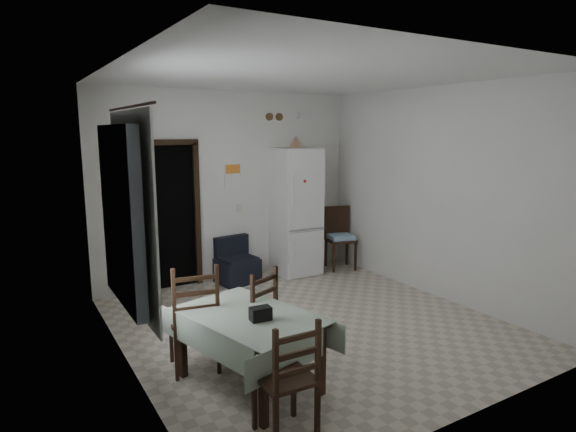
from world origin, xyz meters
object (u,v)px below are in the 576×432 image
(navy_seat, at_px, (237,261))
(dining_chair_far_right, at_px, (251,313))
(corner_chair, at_px, (341,238))
(dining_table, at_px, (249,350))
(dining_chair_near_head, at_px, (285,376))
(dining_chair_far_left, at_px, (193,315))
(fridge, at_px, (295,211))

(navy_seat, bearing_deg, dining_chair_far_right, -118.68)
(corner_chair, xyz_separation_m, dining_table, (-3.02, -2.63, -0.18))
(navy_seat, relative_size, dining_table, 0.53)
(corner_chair, relative_size, dining_chair_far_right, 1.08)
(navy_seat, height_order, dining_chair_near_head, dining_chair_near_head)
(dining_chair_far_left, distance_m, dining_chair_far_right, 0.59)
(navy_seat, distance_m, corner_chair, 1.84)
(fridge, relative_size, corner_chair, 1.97)
(dining_table, height_order, dining_chair_far_right, dining_chair_far_right)
(fridge, relative_size, dining_table, 1.55)
(dining_chair_far_right, bearing_deg, dining_chair_far_left, -30.82)
(fridge, distance_m, dining_chair_far_left, 3.44)
(dining_chair_far_left, bearing_deg, corner_chair, -137.85)
(dining_table, distance_m, dining_chair_near_head, 0.81)
(dining_table, xyz_separation_m, dining_chair_near_head, (-0.09, -0.79, 0.14))
(fridge, xyz_separation_m, dining_table, (-2.24, -2.82, -0.68))
(dining_chair_near_head, bearing_deg, corner_chair, -131.06)
(fridge, height_order, corner_chair, fridge)
(dining_table, relative_size, dining_chair_far_left, 1.22)
(dining_table, distance_m, dining_chair_far_right, 0.57)
(dining_chair_far_left, bearing_deg, dining_table, 129.11)
(navy_seat, height_order, corner_chair, corner_chair)
(navy_seat, distance_m, dining_chair_far_left, 2.71)
(dining_chair_far_left, relative_size, dining_chair_far_right, 1.13)
(dining_chair_far_right, xyz_separation_m, dining_chair_near_head, (-0.36, -1.28, 0.00))
(dining_chair_far_left, relative_size, dining_chair_near_head, 1.13)
(fridge, bearing_deg, dining_chair_near_head, -121.05)
(navy_seat, xyz_separation_m, dining_chair_near_head, (-1.29, -3.62, 0.13))
(fridge, height_order, dining_chair_far_left, fridge)
(dining_table, bearing_deg, dining_chair_far_left, 104.40)
(dining_chair_near_head, bearing_deg, dining_table, -95.45)
(fridge, distance_m, navy_seat, 1.24)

